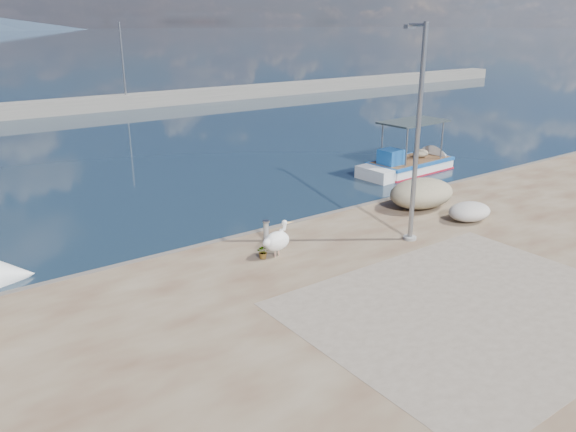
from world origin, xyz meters
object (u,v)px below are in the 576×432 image
at_px(lamp_post, 416,143).
at_px(bollard_near, 266,230).
at_px(pelican, 277,240).
at_px(boat_right, 409,167).

distance_m(lamp_post, bollard_near, 5.67).
bearing_deg(pelican, bollard_near, 67.32).
bearing_deg(lamp_post, bollard_near, 146.08).
xyz_separation_m(boat_right, bollard_near, (-12.35, -4.85, 0.65)).
xyz_separation_m(pelican, lamp_post, (4.49, -1.41, 2.76)).
xyz_separation_m(boat_right, lamp_post, (-8.31, -7.57, 3.55)).
distance_m(boat_right, bollard_near, 13.28).
xyz_separation_m(pelican, bollard_near, (0.45, 1.30, -0.15)).
height_order(boat_right, pelican, boat_right).
relative_size(boat_right, lamp_post, 0.94).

